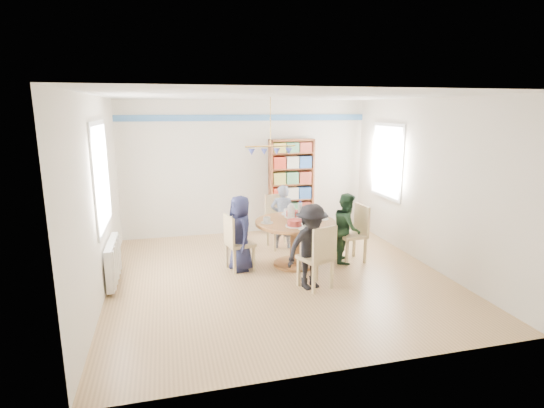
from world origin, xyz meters
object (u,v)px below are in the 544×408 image
object	(u,v)px
radiator	(113,261)
person_near	(311,247)
chair_left	(235,240)
chair_far	(278,218)
dining_table	(295,232)
person_far	(282,217)
chair_right	(356,230)
bookshelf	(291,187)
chair_near	(319,255)
person_right	(347,228)
person_left	(240,233)

from	to	relation	value
radiator	person_near	world-z (taller)	person_near
chair_left	chair_far	size ratio (longest dim) A/B	0.93
dining_table	person_far	distance (m)	0.93
chair_right	person_far	distance (m)	1.40
chair_left	chair_far	world-z (taller)	chair_far
chair_left	chair_far	xyz separation A→B (m)	(0.97, 1.02, 0.04)
dining_table	bookshelf	xyz separation A→B (m)	(0.52, 1.95, 0.39)
chair_near	person_right	distance (m)	1.29
dining_table	chair_near	size ratio (longest dim) A/B	1.38
chair_right	person_left	size ratio (longest dim) A/B	0.79
person_left	person_right	bearing A→B (deg)	77.46
dining_table	person_far	world-z (taller)	person_far
radiator	chair_left	size ratio (longest dim) A/B	1.11
dining_table	chair_left	world-z (taller)	chair_left
dining_table	chair_right	size ratio (longest dim) A/B	1.36
chair_near	dining_table	bearing A→B (deg)	92.48
person_far	person_left	bearing A→B (deg)	58.37
chair_right	chair_far	bearing A→B (deg)	134.51
person_left	chair_left	bearing A→B (deg)	-90.19
person_left	bookshelf	xyz separation A→B (m)	(1.42, 1.93, 0.34)
chair_near	person_near	size ratio (longest dim) A/B	0.76
chair_far	person_right	size ratio (longest dim) A/B	0.83
chair_near	radiator	bearing A→B (deg)	162.14
chair_left	bookshelf	world-z (taller)	bookshelf
chair_left	person_right	distance (m)	1.87
dining_table	person_near	world-z (taller)	person_near
dining_table	bookshelf	distance (m)	2.06
dining_table	chair_left	xyz separation A→B (m)	(-0.98, 0.01, -0.06)
radiator	chair_right	bearing A→B (deg)	0.66
radiator	chair_far	xyz separation A→B (m)	(2.79, 1.12, 0.19)
chair_far	person_left	xyz separation A→B (m)	(-0.89, -1.01, 0.07)
radiator	person_far	distance (m)	3.03
chair_near	person_far	xyz separation A→B (m)	(0.00, 1.93, 0.07)
chair_left	bookshelf	bearing A→B (deg)	52.40
chair_left	person_left	distance (m)	0.14
bookshelf	chair_right	bearing A→B (deg)	-75.12
radiator	bookshelf	size ratio (longest dim) A/B	0.52
chair_right	person_far	xyz separation A→B (m)	(-1.00, 0.97, 0.06)
chair_left	chair_right	size ratio (longest dim) A/B	0.94
dining_table	chair_near	bearing A→B (deg)	-87.52
chair_left	person_left	size ratio (longest dim) A/B	0.75
radiator	chair_near	world-z (taller)	chair_near
radiator	person_left	size ratio (longest dim) A/B	0.83
dining_table	bookshelf	bearing A→B (deg)	75.15
person_right	person_far	bearing A→B (deg)	62.97
dining_table	person_near	size ratio (longest dim) A/B	1.05
dining_table	chair_far	distance (m)	1.03
chair_left	radiator	bearing A→B (deg)	-177.01
dining_table	bookshelf	size ratio (longest dim) A/B	0.68
dining_table	chair_near	xyz separation A→B (m)	(0.04, -1.00, -0.04)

